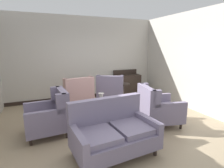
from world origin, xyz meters
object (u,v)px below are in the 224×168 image
coffee_table (101,110)px  porcelain_vase (101,101)px  sideboard (127,84)px  settee (113,133)px  armchair_near_sideboard (77,96)px  armchair_foreground_right (111,93)px  armchair_far_left (157,108)px  side_table (123,93)px  armchair_beside_settee (50,116)px

coffee_table → porcelain_vase: size_ratio=2.46×
coffee_table → sideboard: 2.87m
settee → armchair_near_sideboard: armchair_near_sideboard is taller
porcelain_vase → armchair_near_sideboard: (-0.32, 1.32, -0.18)m
porcelain_vase → coffee_table: bearing=66.1°
armchair_foreground_right → armchair_far_left: 1.77m
armchair_foreground_right → armchair_near_sideboard: 1.06m
armchair_near_sideboard → side_table: size_ratio=1.36×
porcelain_vase → sideboard: (1.84, 2.21, -0.15)m
sideboard → armchair_beside_settee: bearing=-143.9°
armchair_near_sideboard → sideboard: bearing=-166.3°
armchair_near_sideboard → sideboard: armchair_near_sideboard is taller
porcelain_vase → sideboard: 2.88m
armchair_far_left → side_table: (-0.19, 1.53, 0.03)m
side_table → sideboard: sideboard is taller
settee → armchair_far_left: 1.63m
porcelain_vase → settee: size_ratio=0.23×
settee → armchair_beside_settee: (-0.98, 1.19, 0.02)m
coffee_table → settee: size_ratio=0.58×
coffee_table → settee: bearing=-99.4°
side_table → sideboard: (0.76, 1.15, 0.01)m
coffee_table → side_table: (1.08, 1.05, 0.07)m
armchair_near_sideboard → sideboard: 2.34m
settee → armchair_near_sideboard: bearing=88.2°
side_table → settee: bearing=-119.7°
armchair_foreground_right → armchair_far_left: (0.53, -1.69, -0.02)m
porcelain_vase → armchair_far_left: (1.27, -0.47, -0.19)m
coffee_table → sideboard: size_ratio=0.87×
armchair_near_sideboard → sideboard: size_ratio=1.02×
coffee_table → side_table: size_ratio=1.16×
armchair_beside_settee → armchair_far_left: (2.44, -0.48, -0.01)m
armchair_far_left → sideboard: bearing=0.0°
armchair_beside_settee → armchair_far_left: bearing=75.2°
porcelain_vase → side_table: (1.08, 1.06, -0.16)m
settee → armchair_beside_settee: armchair_beside_settee is taller
porcelain_vase → sideboard: bearing=50.2°
side_table → armchair_near_sideboard: bearing=169.5°
settee → side_table: settee is taller
armchair_beside_settee → armchair_near_sideboard: 1.56m
armchair_foreground_right → armchair_beside_settee: bearing=60.8°
coffee_table → armchair_far_left: 1.36m
settee → armchair_far_left: size_ratio=1.43×
armchair_far_left → armchair_beside_settee: bearing=90.8°
armchair_far_left → sideboard: 2.74m
armchair_beside_settee → armchair_near_sideboard: (0.85, 1.31, 0.00)m
coffee_table → armchair_far_left: bearing=-20.9°
settee → side_table: (1.27, 2.23, 0.05)m
armchair_far_left → sideboard: size_ratio=1.05×
armchair_near_sideboard → armchair_far_left: bearing=122.9°
armchair_far_left → side_table: bearing=19.1°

